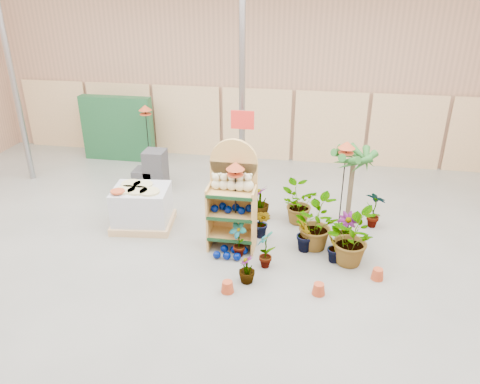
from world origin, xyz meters
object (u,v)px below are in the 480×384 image
object	(u,v)px
bird_table_front	(235,169)
potted_plant_2	(313,223)
pallet_stack	(142,207)
display_shelf	(233,199)

from	to	relation	value
bird_table_front	potted_plant_2	size ratio (longest dim) A/B	1.76
pallet_stack	potted_plant_2	distance (m)	3.53
bird_table_front	display_shelf	bearing A→B (deg)	116.89
pallet_stack	potted_plant_2	bearing A→B (deg)	-10.28
display_shelf	pallet_stack	bearing A→B (deg)	168.78
display_shelf	potted_plant_2	world-z (taller)	display_shelf
display_shelf	bird_table_front	size ratio (longest dim) A/B	1.19
bird_table_front	potted_plant_2	distance (m)	1.88
bird_table_front	potted_plant_2	bearing A→B (deg)	11.79
display_shelf	bird_table_front	bearing A→B (deg)	-63.37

